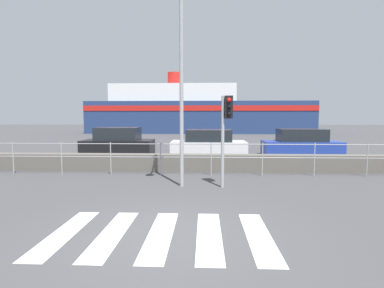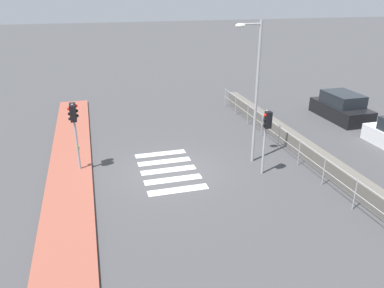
{
  "view_description": "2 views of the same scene",
  "coord_description": "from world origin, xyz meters",
  "px_view_note": "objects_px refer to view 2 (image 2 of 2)",
  "views": [
    {
      "loc": [
        0.7,
        -5.32,
        2.16
      ],
      "look_at": [
        0.39,
        2.0,
        1.5
      ],
      "focal_mm": 28.0,
      "sensor_mm": 36.0,
      "label": 1
    },
    {
      "loc": [
        14.17,
        -2.89,
        7.25
      ],
      "look_at": [
        0.1,
        1.0,
        1.2
      ],
      "focal_mm": 35.0,
      "sensor_mm": 36.0,
      "label": 2
    }
  ],
  "objects_px": {
    "parked_car_black": "(341,108)",
    "traffic_light_near": "(74,120)",
    "traffic_light_far": "(266,129)",
    "streetlamp": "(253,79)"
  },
  "relations": [
    {
      "from": "parked_car_black",
      "to": "traffic_light_near",
      "type": "bearing_deg",
      "value": -78.14
    },
    {
      "from": "traffic_light_near",
      "to": "parked_car_black",
      "type": "height_order",
      "value": "traffic_light_near"
    },
    {
      "from": "parked_car_black",
      "to": "traffic_light_far",
      "type": "bearing_deg",
      "value": -54.21
    },
    {
      "from": "traffic_light_near",
      "to": "traffic_light_far",
      "type": "distance_m",
      "value": 7.82
    },
    {
      "from": "traffic_light_far",
      "to": "traffic_light_near",
      "type": "bearing_deg",
      "value": -107.89
    },
    {
      "from": "traffic_light_near",
      "to": "traffic_light_far",
      "type": "xyz_separation_m",
      "value": [
        2.4,
        7.44,
        -0.28
      ]
    },
    {
      "from": "traffic_light_far",
      "to": "parked_car_black",
      "type": "bearing_deg",
      "value": 125.79
    },
    {
      "from": "traffic_light_far",
      "to": "parked_car_black",
      "type": "xyz_separation_m",
      "value": [
        -5.59,
        7.76,
        -1.39
      ]
    },
    {
      "from": "traffic_light_near",
      "to": "traffic_light_far",
      "type": "height_order",
      "value": "traffic_light_near"
    },
    {
      "from": "streetlamp",
      "to": "parked_car_black",
      "type": "relative_size",
      "value": 1.56
    }
  ]
}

